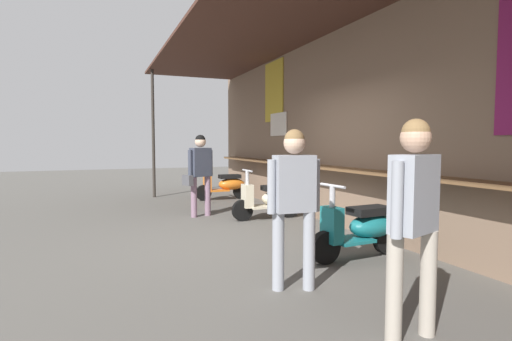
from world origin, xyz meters
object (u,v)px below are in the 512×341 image
at_px(scooter_orange, 225,185).
at_px(shopper_browsing, 294,193).
at_px(shopper_with_handbag, 200,167).
at_px(scooter_teal, 362,228).
at_px(scooter_cream, 271,199).
at_px(shopper_passing, 414,206).

distance_m(scooter_orange, shopper_browsing, 6.47).
relative_size(scooter_orange, shopper_with_handbag, 0.86).
distance_m(scooter_orange, scooter_teal, 5.66).
bearing_deg(scooter_orange, shopper_with_handbag, 62.15).
xyz_separation_m(scooter_teal, shopper_with_handbag, (-3.57, -1.20, 0.60)).
bearing_deg(scooter_cream, scooter_teal, 90.92).
bearing_deg(scooter_teal, shopper_browsing, 21.70).
distance_m(scooter_teal, shopper_passing, 2.19).
height_order(scooter_cream, scooter_teal, same).
bearing_deg(scooter_teal, shopper_with_handbag, -75.48).
bearing_deg(scooter_orange, scooter_teal, 92.07).
bearing_deg(scooter_cream, shopper_browsing, 69.94).
bearing_deg(shopper_with_handbag, scooter_teal, -0.16).
height_order(scooter_cream, shopper_with_handbag, shopper_with_handbag).
xyz_separation_m(shopper_with_handbag, shopper_browsing, (4.21, -0.12, -0.01)).
bearing_deg(scooter_teal, scooter_cream, -94.11).
bearing_deg(shopper_passing, scooter_cream, 149.07).
bearing_deg(shopper_with_handbag, scooter_cream, 39.16).
bearing_deg(shopper_passing, shopper_with_handbag, 163.28).
bearing_deg(shopper_with_handbag, scooter_orange, 131.30).
bearing_deg(scooter_teal, shopper_passing, 58.01).
bearing_deg(scooter_cream, scooter_orange, -89.08).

